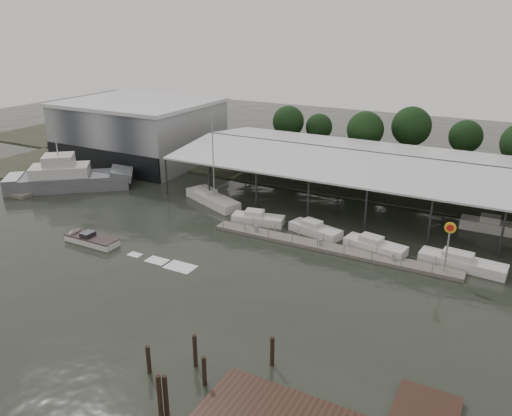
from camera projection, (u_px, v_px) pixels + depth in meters
The scene contains 17 objects.
ground at pixel (162, 257), 52.99m from camera, with size 200.00×200.00×0.00m, color #232921.
land_strip_far at pixel (312, 163), 87.61m from camera, with size 140.00×30.00×0.30m.
land_strip_west at pixel (94, 151), 95.33m from camera, with size 20.00×40.00×0.30m.
storage_warehouse at pixel (140, 130), 88.16m from camera, with size 24.50×20.50×10.50m.
covered_boat_shed at pixel (393, 160), 66.44m from camera, with size 58.24×24.00×6.96m.
trawler_dock at pixel (65, 180), 77.67m from camera, with size 3.00×18.00×0.50m.
floating_dock at pixel (329, 248), 54.56m from camera, with size 28.00×2.00×1.40m.
shell_fuel_sign at pixel (449, 238), 47.96m from camera, with size 1.10×0.18×5.55m.
grey_trawler at pixel (70, 178), 74.01m from camera, with size 17.23×15.30×8.84m.
white_sailboat at pixel (212, 199), 68.32m from camera, with size 10.02×6.39×12.30m.
speedboat_underway at pixel (88, 239), 56.35m from camera, with size 18.21×2.50×2.00m.
moored_cruiser_0 at pixel (258, 219), 61.50m from camera, with size 6.71×3.48×1.70m.
moored_cruiser_1 at pixel (315, 229), 58.36m from camera, with size 6.70×3.72×1.70m.
moored_cruiser_2 at pixel (375, 246), 54.16m from camera, with size 6.97×3.30×1.70m.
moored_cruiser_3 at pixel (461, 262), 50.46m from camera, with size 8.53×2.95×1.70m.
mooring_pilings at pixel (191, 375), 33.82m from camera, with size 7.64×8.27×3.81m.
horizon_tree_line at pixel (461, 137), 79.95m from camera, with size 70.75×11.89×10.02m.
Camera 1 is at (31.26, -37.42, 23.59)m, focal length 35.00 mm.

